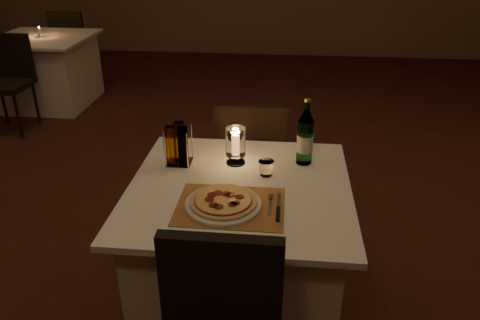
# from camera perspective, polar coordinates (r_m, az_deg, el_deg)

# --- Properties ---
(floor) EXTENTS (8.00, 10.00, 0.02)m
(floor) POSITION_cam_1_polar(r_m,az_deg,el_deg) (2.93, -4.68, -11.44)
(floor) COLOR #492017
(floor) RESTS_ON ground
(main_table) EXTENTS (1.00, 1.00, 0.74)m
(main_table) POSITION_cam_1_polar(r_m,az_deg,el_deg) (2.32, -0.05, -11.03)
(main_table) COLOR white
(main_table) RESTS_ON ground
(chair_far) EXTENTS (0.42, 0.42, 0.90)m
(chair_far) POSITION_cam_1_polar(r_m,az_deg,el_deg) (2.83, 1.43, 0.64)
(chair_far) COLOR black
(chair_far) RESTS_ON ground
(placemat) EXTENTS (0.45, 0.34, 0.00)m
(placemat) POSITION_cam_1_polar(r_m,az_deg,el_deg) (1.96, -1.18, -5.67)
(placemat) COLOR #A76D3A
(placemat) RESTS_ON main_table
(plate) EXTENTS (0.32, 0.32, 0.01)m
(plate) POSITION_cam_1_polar(r_m,az_deg,el_deg) (1.96, -2.06, -5.40)
(plate) COLOR white
(plate) RESTS_ON placemat
(pizza) EXTENTS (0.28, 0.28, 0.02)m
(pizza) POSITION_cam_1_polar(r_m,az_deg,el_deg) (1.95, -2.06, -4.99)
(pizza) COLOR #D8B77F
(pizza) RESTS_ON plate
(fork) EXTENTS (0.02, 0.18, 0.00)m
(fork) POSITION_cam_1_polar(r_m,az_deg,el_deg) (1.98, 3.71, -5.30)
(fork) COLOR silver
(fork) RESTS_ON placemat
(knife) EXTENTS (0.02, 0.22, 0.01)m
(knife) POSITION_cam_1_polar(r_m,az_deg,el_deg) (1.92, 4.68, -6.22)
(knife) COLOR black
(knife) RESTS_ON placemat
(tumbler) EXTENTS (0.07, 0.07, 0.07)m
(tumbler) POSITION_cam_1_polar(r_m,az_deg,el_deg) (2.19, 3.21, -1.00)
(tumbler) COLOR white
(tumbler) RESTS_ON main_table
(water_bottle) EXTENTS (0.08, 0.08, 0.33)m
(water_bottle) POSITION_cam_1_polar(r_m,az_deg,el_deg) (2.28, 7.94, 2.69)
(water_bottle) COLOR #5BA056
(water_bottle) RESTS_ON main_table
(hurricane_candle) EXTENTS (0.10, 0.10, 0.19)m
(hurricane_candle) POSITION_cam_1_polar(r_m,az_deg,el_deg) (2.27, -0.54, 2.10)
(hurricane_candle) COLOR white
(hurricane_candle) RESTS_ON main_table
(cruet_caddy) EXTENTS (0.12, 0.12, 0.21)m
(cruet_caddy) POSITION_cam_1_polar(r_m,az_deg,el_deg) (2.28, -7.57, 1.69)
(cruet_caddy) COLOR white
(cruet_caddy) RESTS_ON main_table
(neighbor_table_left) EXTENTS (1.00, 1.00, 0.74)m
(neighbor_table_left) POSITION_cam_1_polar(r_m,az_deg,el_deg) (5.62, -22.48, 10.03)
(neighbor_table_left) COLOR white
(neighbor_table_left) RESTS_ON ground
(neighbor_chair_la) EXTENTS (0.42, 0.42, 0.90)m
(neighbor_chair_la) POSITION_cam_1_polar(r_m,az_deg,el_deg) (4.98, -26.45, 9.44)
(neighbor_chair_la) COLOR black
(neighbor_chair_la) RESTS_ON ground
(neighbor_chair_lb) EXTENTS (0.42, 0.42, 0.90)m
(neighbor_chair_lb) POSITION_cam_1_polar(r_m,az_deg,el_deg) (6.20, -19.82, 13.56)
(neighbor_chair_lb) COLOR black
(neighbor_chair_lb) RESTS_ON ground
(neighbor_candle_left) EXTENTS (0.03, 0.03, 0.11)m
(neighbor_candle_left) POSITION_cam_1_polar(r_m,az_deg,el_deg) (5.53, -23.24, 14.12)
(neighbor_candle_left) COLOR white
(neighbor_candle_left) RESTS_ON neighbor_table_left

